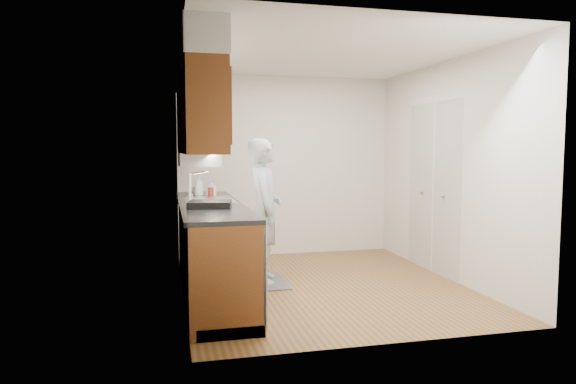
# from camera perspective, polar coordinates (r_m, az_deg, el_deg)

# --- Properties ---
(floor) EXTENTS (3.50, 3.50, 0.00)m
(floor) POSITION_cam_1_polar(r_m,az_deg,el_deg) (5.74, 3.84, -10.27)
(floor) COLOR brown
(floor) RESTS_ON ground
(ceiling) EXTENTS (3.50, 3.50, 0.00)m
(ceiling) POSITION_cam_1_polar(r_m,az_deg,el_deg) (5.63, 3.99, 15.10)
(ceiling) COLOR white
(ceiling) RESTS_ON wall_left
(wall_left) EXTENTS (0.02, 3.50, 2.50)m
(wall_left) POSITION_cam_1_polar(r_m,az_deg,el_deg) (5.30, -11.78, 2.08)
(wall_left) COLOR silver
(wall_left) RESTS_ON floor
(wall_right) EXTENTS (0.02, 3.50, 2.50)m
(wall_right) POSITION_cam_1_polar(r_m,az_deg,el_deg) (6.16, 17.35, 2.34)
(wall_right) COLOR silver
(wall_right) RESTS_ON floor
(wall_back) EXTENTS (3.00, 0.02, 2.50)m
(wall_back) POSITION_cam_1_polar(r_m,az_deg,el_deg) (7.24, -0.23, 2.90)
(wall_back) COLOR silver
(wall_back) RESTS_ON floor
(counter) EXTENTS (0.64, 2.80, 1.30)m
(counter) POSITION_cam_1_polar(r_m,az_deg,el_deg) (5.40, -8.44, -5.94)
(counter) COLOR brown
(counter) RESTS_ON floor
(upper_cabinets) EXTENTS (0.47, 2.80, 1.21)m
(upper_cabinets) POSITION_cam_1_polar(r_m,az_deg,el_deg) (5.36, -10.10, 9.62)
(upper_cabinets) COLOR brown
(upper_cabinets) RESTS_ON wall_left
(closet_door) EXTENTS (0.02, 1.22, 2.05)m
(closet_door) POSITION_cam_1_polar(r_m,az_deg,el_deg) (6.43, 15.84, 0.46)
(closet_door) COLOR white
(closet_door) RESTS_ON wall_right
(floor_mat) EXTENTS (0.46, 0.78, 0.01)m
(floor_mat) POSITION_cam_1_polar(r_m,az_deg,el_deg) (5.85, -2.63, -9.89)
(floor_mat) COLOR slate
(floor_mat) RESTS_ON floor
(person) EXTENTS (0.51, 0.69, 1.80)m
(person) POSITION_cam_1_polar(r_m,az_deg,el_deg) (5.69, -2.66, -1.00)
(person) COLOR #9CB3BE
(person) RESTS_ON floor_mat
(soap_bottle_a) EXTENTS (0.11, 0.11, 0.26)m
(soap_bottle_a) POSITION_cam_1_polar(r_m,az_deg,el_deg) (6.01, -9.88, 0.73)
(soap_bottle_a) COLOR silver
(soap_bottle_a) RESTS_ON counter
(soap_bottle_b) EXTENTS (0.12, 0.12, 0.19)m
(soap_bottle_b) POSITION_cam_1_polar(r_m,az_deg,el_deg) (6.06, -8.55, 0.46)
(soap_bottle_b) COLOR silver
(soap_bottle_b) RESTS_ON counter
(soap_bottle_c) EXTENTS (0.18, 0.18, 0.16)m
(soap_bottle_c) POSITION_cam_1_polar(r_m,az_deg,el_deg) (6.25, -10.03, 0.42)
(soap_bottle_c) COLOR silver
(soap_bottle_c) RESTS_ON counter
(soda_can) EXTENTS (0.07, 0.07, 0.12)m
(soda_can) POSITION_cam_1_polar(r_m,az_deg,el_deg) (5.91, -8.57, -0.05)
(soda_can) COLOR maroon
(soda_can) RESTS_ON counter
(steel_can) EXTENTS (0.08, 0.08, 0.13)m
(steel_can) POSITION_cam_1_polar(r_m,az_deg,el_deg) (6.15, -8.61, 0.21)
(steel_can) COLOR #A5A5AA
(steel_can) RESTS_ON counter
(dish_rack) EXTENTS (0.45, 0.40, 0.06)m
(dish_rack) POSITION_cam_1_polar(r_m,az_deg,el_deg) (4.90, -8.68, -1.35)
(dish_rack) COLOR black
(dish_rack) RESTS_ON counter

